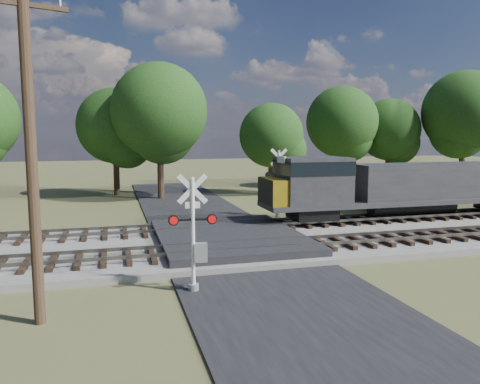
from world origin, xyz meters
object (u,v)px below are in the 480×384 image
object	(u,v)px
utility_pole	(31,149)
crossing_signal_near	(196,244)
equipment_shed	(390,192)
crossing_signal_far	(277,189)

from	to	relation	value
utility_pole	crossing_signal_near	bearing A→B (deg)	-0.74
utility_pole	equipment_shed	size ratio (longest dim) A/B	2.17
crossing_signal_near	utility_pole	bearing A→B (deg)	-158.47
crossing_signal_far	utility_pole	distance (m)	19.86
utility_pole	equipment_shed	world-z (taller)	utility_pole
crossing_signal_near	crossing_signal_far	world-z (taller)	crossing_signal_far
crossing_signal_near	utility_pole	xyz separation A→B (m)	(-4.92, -1.49, 3.39)
crossing_signal_far	equipment_shed	xyz separation A→B (m)	(8.76, 0.25, -0.54)
equipment_shed	crossing_signal_near	bearing A→B (deg)	-133.35
crossing_signal_near	equipment_shed	distance (m)	21.49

